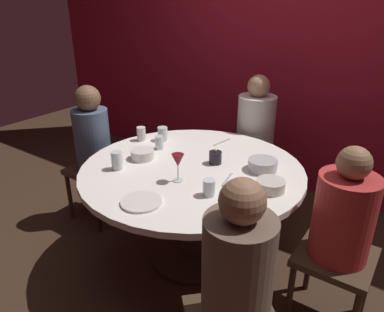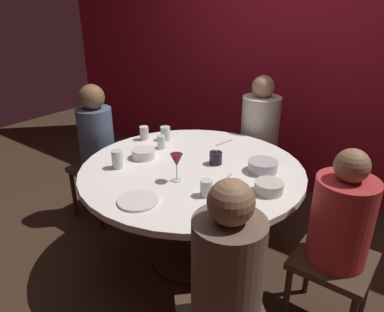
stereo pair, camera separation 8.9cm
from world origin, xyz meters
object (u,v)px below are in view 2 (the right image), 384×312
at_px(bowl_salad_center, 144,153).
at_px(bowl_small_white, 269,187).
at_px(seated_diner_left, 96,138).
at_px(cup_near_candle, 161,142).
at_px(seated_diner_right, 340,224).
at_px(dinner_plate, 138,201).
at_px(cell_phone, 234,198).
at_px(candle_holder, 216,158).
at_px(cup_by_left_diner, 206,188).
at_px(dining_table, 192,185).
at_px(seated_diner_front_right, 227,280).
at_px(cup_center_front, 165,133).
at_px(bowl_serving_large, 263,166).
at_px(cup_far_edge, 117,159).
at_px(wine_glass, 177,161).
at_px(seated_diner_back, 260,129).
at_px(cup_by_right_diner, 144,133).

height_order(bowl_salad_center, bowl_small_white, bowl_small_white).
relative_size(seated_diner_left, cup_near_candle, 11.80).
relative_size(seated_diner_right, dinner_plate, 4.88).
xyz_separation_m(seated_diner_right, cell_phone, (-0.54, -0.18, 0.05)).
bearing_deg(seated_diner_left, candle_holder, 7.40).
relative_size(cup_near_candle, cup_by_left_diner, 1.02).
distance_m(dining_table, dinner_plate, 0.55).
relative_size(seated_diner_front_right, candle_holder, 11.09).
xyz_separation_m(seated_diner_left, seated_diner_front_right, (1.70, -0.73, 0.00)).
relative_size(bowl_small_white, cup_center_front, 1.55).
height_order(bowl_serving_large, cup_near_candle, cup_near_candle).
bearing_deg(candle_holder, seated_diner_left, -172.60).
distance_m(bowl_serving_large, bowl_small_white, 0.27).
relative_size(bowl_serving_large, cup_far_edge, 1.58).
xyz_separation_m(seated_diner_right, bowl_serving_large, (-0.57, 0.23, 0.09)).
distance_m(bowl_salad_center, bowl_small_white, 0.92).
xyz_separation_m(candle_holder, bowl_small_white, (0.46, -0.14, -0.01)).
distance_m(wine_glass, bowl_serving_large, 0.57).
distance_m(seated_diner_right, candle_holder, 0.89).
relative_size(seated_diner_left, bowl_salad_center, 7.17).
xyz_separation_m(seated_diner_front_right, candle_holder, (-0.63, 0.87, 0.06)).
distance_m(seated_diner_front_right, candle_holder, 1.07).
bearing_deg(seated_diner_right, wine_glass, 12.64).
height_order(seated_diner_left, candle_holder, seated_diner_left).
relative_size(seated_diner_back, wine_glass, 6.76).
bearing_deg(dinner_plate, seated_diner_back, 91.17).
bearing_deg(candle_holder, cup_by_right_diner, 176.89).
bearing_deg(seated_diner_front_right, dining_table, 0.00).
bearing_deg(cup_by_left_diner, bowl_small_white, 43.12).
distance_m(bowl_small_white, cup_far_edge, 0.98).
bearing_deg(cup_far_edge, cup_by_left_diner, 4.38).
xyz_separation_m(cup_near_candle, cup_by_left_diner, (0.67, -0.37, -0.00)).
distance_m(bowl_small_white, cup_center_front, 1.05).
bearing_deg(cell_phone, seated_diner_front_right, -138.62).
height_order(seated_diner_back, cup_far_edge, seated_diner_back).
bearing_deg(dinner_plate, bowl_small_white, 45.38).
xyz_separation_m(seated_diner_back, bowl_salad_center, (-0.36, -1.04, 0.04)).
bearing_deg(wine_glass, dinner_plate, -91.85).
xyz_separation_m(candle_holder, cup_far_edge, (-0.48, -0.44, 0.02)).
xyz_separation_m(dining_table, cup_far_edge, (-0.38, -0.30, 0.19)).
bearing_deg(cup_by_left_diner, seated_diner_left, 168.88).
bearing_deg(seated_diner_right, dinner_plate, 29.53).
xyz_separation_m(dining_table, bowl_salad_center, (-0.36, -0.08, 0.17)).
distance_m(seated_diner_back, dinner_plate, 1.49).
bearing_deg(cup_center_front, cup_by_left_diner, -34.56).
bearing_deg(cup_center_front, cup_far_edge, -81.71).
relative_size(dining_table, bowl_small_white, 8.83).
bearing_deg(cell_phone, dining_table, 80.28).
distance_m(seated_diner_left, cup_near_candle, 0.61).
relative_size(dining_table, dinner_plate, 6.46).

